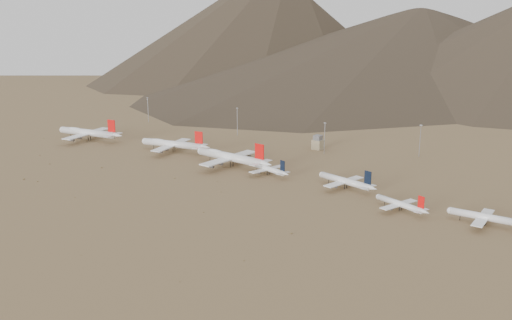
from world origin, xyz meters
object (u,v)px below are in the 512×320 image
Objects in this scene: widebody_east at (231,157)px; narrowbody_a at (269,169)px; widebody_west at (88,133)px; control_tower at (318,143)px; widebody_centre at (173,144)px; narrowbody_b at (346,181)px.

widebody_east is 35.19m from narrowbody_a.
widebody_west is 1.72× the size of narrowbody_a.
widebody_east is at bearing -105.04° from control_tower.
widebody_centre is at bearing -138.38° from control_tower.
widebody_west is at bearing -164.37° from narrowbody_a.
control_tower is (89.32, 79.36, -1.22)m from widebody_centre.
control_tower is (-12.14, 85.89, 0.98)m from narrowbody_a.
narrowbody_a is at bearing -17.69° from widebody_centre.
control_tower is (22.92, 85.32, -1.98)m from widebody_east.
widebody_west is at bearing 176.15° from widebody_centre.
narrowbody_b is at bearing -14.66° from widebody_centre.
widebody_east is at bearing -8.81° from widebody_west.
widebody_west is at bearing -166.09° from narrowbody_b.
widebody_east is 94.23m from narrowbody_b.
control_tower is at bearing 141.90° from narrowbody_b.
widebody_centre is at bearing -170.91° from narrowbody_a.
widebody_centre is 1.57× the size of narrowbody_a.
widebody_east is at bearing -168.15° from narrowbody_a.
narrowbody_a is (35.06, -0.56, -2.97)m from widebody_east.
widebody_west is 250.69m from narrowbody_b.
widebody_centre is 0.88× the size of widebody_east.
widebody_centre reaches higher than narrowbody_a.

